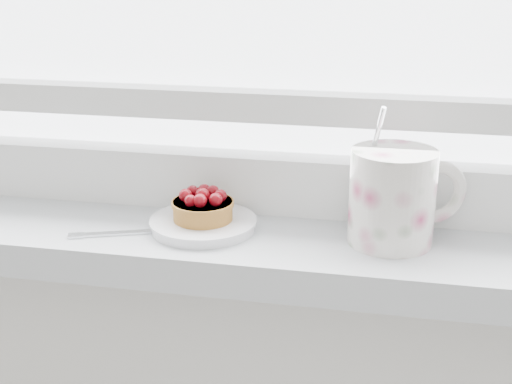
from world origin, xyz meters
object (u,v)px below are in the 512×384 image
(raspberry_tart, at_px, (203,206))
(fork, at_px, (142,232))
(floral_mug, at_px, (395,195))
(saucer, at_px, (203,224))

(raspberry_tart, relative_size, fork, 0.44)
(raspberry_tart, bearing_deg, floral_mug, 1.74)
(saucer, distance_m, fork, 0.07)
(saucer, xyz_separation_m, fork, (-0.06, -0.03, -0.00))
(raspberry_tart, bearing_deg, fork, -157.74)
(raspberry_tart, bearing_deg, saucer, -125.09)
(raspberry_tart, distance_m, floral_mug, 0.22)
(floral_mug, bearing_deg, fork, -173.25)
(saucer, distance_m, raspberry_tart, 0.02)
(saucer, height_order, floral_mug, floral_mug)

